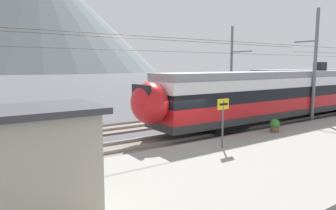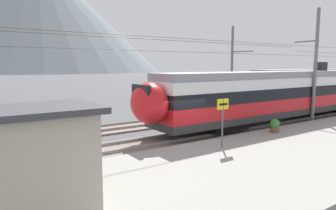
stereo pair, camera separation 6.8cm
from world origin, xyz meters
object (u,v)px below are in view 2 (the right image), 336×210
object	(u,v)px
platform_sign	(223,112)
potted_plant_platform_edge	(275,125)
handbag_beside_passenger	(53,175)
train_far_track	(325,83)
passenger_walking	(38,156)
catenary_mast_mid	(314,65)
train_near_platform	(288,93)
catenary_mast_far_side	(233,67)

from	to	relation	value
platform_sign	potted_plant_platform_edge	world-z (taller)	platform_sign
platform_sign	handbag_beside_passenger	world-z (taller)	platform_sign
train_far_track	potted_plant_platform_edge	size ratio (longest dim) A/B	31.58
handbag_beside_passenger	passenger_walking	bearing A→B (deg)	-161.11
catenary_mast_mid	passenger_walking	xyz separation A→B (m)	(-19.31, -1.71, -3.02)
potted_plant_platform_edge	passenger_walking	bearing A→B (deg)	-178.21
train_near_platform	catenary_mast_far_side	xyz separation A→B (m)	(1.33, 6.98, 1.90)
passenger_walking	train_far_track	bearing A→B (deg)	13.81
train_far_track	platform_sign	xyz separation A→B (m)	(-24.35, -8.28, -0.16)
catenary_mast_mid	passenger_walking	bearing A→B (deg)	-174.93
catenary_mast_far_side	potted_plant_platform_edge	world-z (taller)	catenary_mast_far_side
platform_sign	catenary_mast_mid	bearing A→B (deg)	10.09
platform_sign	train_near_platform	bearing A→B (deg)	18.62
catenary_mast_mid	passenger_walking	size ratio (longest dim) A/B	25.18
catenary_mast_mid	potted_plant_platform_edge	distance (m)	7.10
handbag_beside_passenger	platform_sign	bearing A→B (deg)	-2.98
train_far_track	catenary_mast_far_side	world-z (taller)	catenary_mast_far_side
catenary_mast_far_side	potted_plant_platform_edge	distance (m)	12.25
train_near_platform	platform_sign	distance (m)	10.78
catenary_mast_mid	passenger_walking	distance (m)	19.62
handbag_beside_passenger	potted_plant_platform_edge	distance (m)	12.80
train_near_platform	catenary_mast_far_side	world-z (taller)	catenary_mast_far_side
passenger_walking	train_near_platform	bearing A→B (deg)	9.79
train_near_platform	catenary_mast_mid	bearing A→B (deg)	-62.97
platform_sign	passenger_walking	distance (m)	8.37
handbag_beside_passenger	train_far_track	bearing A→B (deg)	13.73
platform_sign	handbag_beside_passenger	size ratio (longest dim) A/B	6.26
passenger_walking	handbag_beside_passenger	distance (m)	0.97
potted_plant_platform_edge	platform_sign	bearing A→B (deg)	-172.48
catenary_mast_mid	train_far_track	bearing A→B (deg)	25.29
train_near_platform	catenary_mast_mid	world-z (taller)	catenary_mast_mid
platform_sign	passenger_walking	world-z (taller)	platform_sign
catenary_mast_mid	handbag_beside_passenger	world-z (taller)	catenary_mast_mid
passenger_walking	handbag_beside_passenger	bearing A→B (deg)	18.89
train_far_track	catenary_mast_far_side	xyz separation A→B (m)	(-12.81, 2.14, 1.90)
train_near_platform	catenary_mast_far_side	bearing A→B (deg)	79.21
catenary_mast_far_side	passenger_walking	distance (m)	22.51
train_far_track	platform_sign	world-z (taller)	train_far_track
catenary_mast_far_side	platform_sign	size ratio (longest dim) A/B	18.01
train_far_track	catenary_mast_mid	bearing A→B (deg)	-154.71
catenary_mast_mid	catenary_mast_far_side	xyz separation A→B (m)	(0.57, 8.46, -0.17)
passenger_walking	platform_sign	bearing A→B (deg)	-1.65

